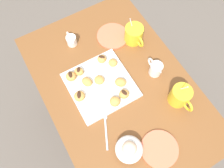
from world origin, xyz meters
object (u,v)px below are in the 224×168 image
(coffee_mug_yellow_right, at_px, (180,96))
(chocolate_sauce_pitcher, at_px, (71,40))
(dining_table, at_px, (117,97))
(pastry_plate_square, at_px, (101,85))
(beignet_0, at_px, (120,82))
(beignet_2, at_px, (99,80))
(beignet_9, at_px, (124,94))
(coffee_mug_yellow_left, at_px, (134,34))
(cream_pitcher_white, at_px, (156,68))
(ice_cream_bowl, at_px, (129,149))
(beignet_7, at_px, (71,76))
(saucer_coral_right, at_px, (160,149))
(saucer_coral_left, at_px, (113,36))
(beignet_5, at_px, (79,71))
(beignet_3, at_px, (115,101))
(beignet_6, at_px, (103,59))
(beignet_4, at_px, (87,82))
(beignet_8, at_px, (113,63))
(beignet_1, at_px, (79,96))

(coffee_mug_yellow_right, bearing_deg, chocolate_sauce_pitcher, -151.28)
(dining_table, xyz_separation_m, pastry_plate_square, (-0.05, -0.07, 0.15))
(chocolate_sauce_pitcher, xyz_separation_m, beignet_0, (0.33, 0.10, 0.00))
(beignet_2, distance_m, beignet_9, 0.14)
(coffee_mug_yellow_left, distance_m, cream_pitcher_white, 0.22)
(ice_cream_bowl, xyz_separation_m, beignet_7, (-0.42, -0.06, -0.00))
(beignet_7, distance_m, beignet_9, 0.27)
(saucer_coral_right, relative_size, beignet_9, 3.37)
(saucer_coral_left, distance_m, beignet_5, 0.28)
(cream_pitcher_white, relative_size, ice_cream_bowl, 0.89)
(cream_pitcher_white, distance_m, saucer_coral_left, 0.30)
(dining_table, relative_size, saucer_coral_left, 6.09)
(coffee_mug_yellow_left, distance_m, beignet_3, 0.37)
(cream_pitcher_white, relative_size, beignet_2, 2.13)
(beignet_9, bearing_deg, coffee_mug_yellow_right, 56.41)
(cream_pitcher_white, bearing_deg, saucer_coral_left, -165.71)
(chocolate_sauce_pitcher, height_order, beignet_6, chocolate_sauce_pitcher)
(saucer_coral_left, distance_m, beignet_2, 0.28)
(dining_table, distance_m, beignet_5, 0.26)
(beignet_3, distance_m, beignet_7, 0.24)
(cream_pitcher_white, xyz_separation_m, saucer_coral_left, (-0.29, -0.07, -0.03))
(coffee_mug_yellow_left, bearing_deg, beignet_5, -82.67)
(pastry_plate_square, xyz_separation_m, chocolate_sauce_pitcher, (-0.29, -0.01, 0.02))
(beignet_2, bearing_deg, beignet_5, -143.76)
(coffee_mug_yellow_right, distance_m, beignet_4, 0.43)
(coffee_mug_yellow_right, height_order, saucer_coral_right, coffee_mug_yellow_right)
(coffee_mug_yellow_left, relative_size, beignet_8, 3.24)
(pastry_plate_square, bearing_deg, beignet_9, 33.58)
(saucer_coral_left, relative_size, saucer_coral_right, 1.02)
(coffee_mug_yellow_right, xyz_separation_m, beignet_6, (-0.35, -0.21, -0.02))
(dining_table, height_order, pastry_plate_square, pastry_plate_square)
(beignet_0, bearing_deg, ice_cream_bowl, -23.92)
(beignet_9, bearing_deg, saucer_coral_right, 1.52)
(coffee_mug_yellow_right, distance_m, saucer_coral_left, 0.47)
(beignet_4, xyz_separation_m, beignet_8, (-0.03, 0.16, -0.00))
(beignet_4, bearing_deg, beignet_7, -139.18)
(beignet_0, relative_size, beignet_6, 1.23)
(pastry_plate_square, distance_m, beignet_5, 0.12)
(saucer_coral_right, bearing_deg, coffee_mug_yellow_right, 125.44)
(coffee_mug_yellow_left, height_order, beignet_7, coffee_mug_yellow_left)
(dining_table, relative_size, beignet_4, 18.89)
(saucer_coral_left, distance_m, saucer_coral_right, 0.62)
(saucer_coral_right, height_order, beignet_0, beignet_0)
(coffee_mug_yellow_right, relative_size, beignet_0, 2.78)
(coffee_mug_yellow_left, height_order, beignet_8, coffee_mug_yellow_left)
(dining_table, relative_size, beignet_2, 20.82)
(beignet_0, xyz_separation_m, beignet_4, (-0.08, -0.14, -0.00))
(cream_pitcher_white, xyz_separation_m, saucer_coral_right, (0.32, -0.19, -0.03))
(beignet_1, bearing_deg, beignet_9, 62.96)
(beignet_1, height_order, beignet_3, beignet_3)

